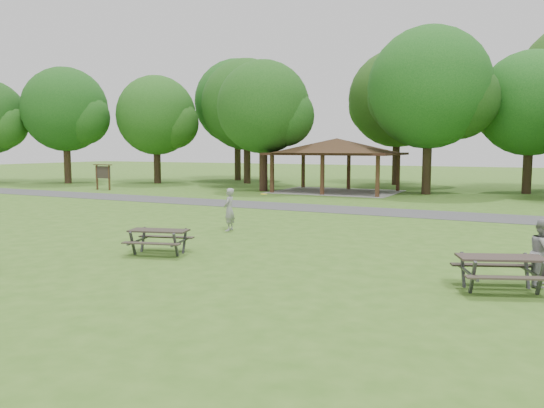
{
  "coord_description": "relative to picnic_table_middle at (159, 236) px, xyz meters",
  "views": [
    {
      "loc": [
        8.67,
        -11.25,
        3.13
      ],
      "look_at": [
        1.0,
        4.0,
        1.3
      ],
      "focal_mm": 35.0,
      "sensor_mm": 36.0,
      "label": 1
    }
  ],
  "objects": [
    {
      "name": "notice_board",
      "position": [
        -18.79,
        17.01,
        0.76
      ],
      "size": [
        1.6,
        0.3,
        1.88
      ],
      "color": "#392215",
      "rests_on": "ground"
    },
    {
      "name": "picnic_table_far",
      "position": [
        9.25,
        0.14,
        0.03
      ],
      "size": [
        2.23,
        2.03,
        0.79
      ],
      "color": "#312824",
      "rests_on": "ground"
    },
    {
      "name": "frisbee_thrower",
      "position": [
        -0.43,
        4.67,
        0.26
      ],
      "size": [
        0.49,
        0.65,
        1.61
      ],
      "primitive_type": "imported",
      "rotation": [
        0.0,
        0.0,
        -1.39
      ],
      "color": "gray",
      "rests_on": "ground"
    },
    {
      "name": "tree_row_f",
      "position": [
        9.3,
        27.54,
        5.29
      ],
      "size": [
        7.35,
        7.0,
        9.55
      ],
      "color": "black",
      "rests_on": "ground"
    },
    {
      "name": "picnic_table_middle",
      "position": [
        0.0,
        0.0,
        0.0
      ],
      "size": [
        2.02,
        1.79,
        0.74
      ],
      "color": "#2D2620",
      "rests_on": "ground"
    },
    {
      "name": "ground",
      "position": [
        1.21,
        -0.99,
        -0.55
      ],
      "size": [
        160.0,
        160.0,
        0.0
      ],
      "primitive_type": "plane",
      "color": "#3C671D",
      "rests_on": "ground"
    },
    {
      "name": "tree_row_b",
      "position": [
        -19.71,
        24.54,
        5.12
      ],
      "size": [
        7.14,
        6.8,
        9.28
      ],
      "color": "black",
      "rests_on": "ground"
    },
    {
      "name": "tree_row_c",
      "position": [
        -12.69,
        28.04,
        5.99
      ],
      "size": [
        8.19,
        7.8,
        10.67
      ],
      "color": "black",
      "rests_on": "ground"
    },
    {
      "name": "tree_deep_a",
      "position": [
        -15.69,
        31.54,
        6.58
      ],
      "size": [
        8.4,
        8.0,
        11.38
      ],
      "color": "#2E2014",
      "rests_on": "ground"
    },
    {
      "name": "pavilion",
      "position": [
        -2.79,
        23.01,
        2.51
      ],
      "size": [
        8.6,
        7.01,
        3.76
      ],
      "color": "#372214",
      "rests_on": "ground"
    },
    {
      "name": "tree_row_d",
      "position": [
        -7.71,
        21.54,
        5.22
      ],
      "size": [
        6.93,
        6.6,
        9.27
      ],
      "color": "black",
      "rests_on": "ground"
    },
    {
      "name": "tree_row_a",
      "position": [
        -26.7,
        21.04,
        5.61
      ],
      "size": [
        7.56,
        7.2,
        9.97
      ],
      "color": "#322016",
      "rests_on": "ground"
    },
    {
      "name": "tree_row_e",
      "position": [
        3.31,
        24.04,
        6.23
      ],
      "size": [
        8.4,
        8.0,
        11.02
      ],
      "color": "black",
      "rests_on": "ground"
    },
    {
      "name": "tree_deep_b",
      "position": [
        -0.69,
        32.04,
        6.34
      ],
      "size": [
        8.4,
        8.0,
        11.13
      ],
      "color": "black",
      "rests_on": "ground"
    },
    {
      "name": "asphalt_path",
      "position": [
        1.21,
        13.01,
        -0.54
      ],
      "size": [
        120.0,
        3.2,
        0.02
      ],
      "primitive_type": "cube",
      "color": "#434345",
      "rests_on": "ground"
    },
    {
      "name": "frisbee_in_flight",
      "position": [
        1.38,
        4.03,
        0.96
      ],
      "size": [
        0.24,
        0.24,
        0.02
      ],
      "color": "yellow",
      "rests_on": "ground"
    },
    {
      "name": "frisbee_catcher",
      "position": [
        10.07,
        0.99,
        0.22
      ],
      "size": [
        0.63,
        0.79,
        1.54
      ],
      "primitive_type": "imported",
      "rotation": [
        0.0,
        0.0,
        1.5
      ],
      "color": "#959597",
      "rests_on": "ground"
    }
  ]
}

